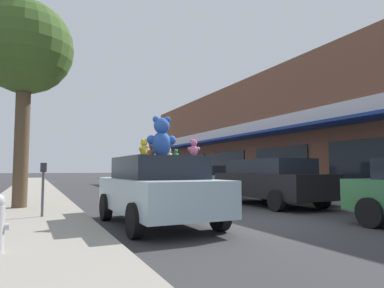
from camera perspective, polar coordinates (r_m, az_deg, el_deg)
name	(u,v)px	position (r m, az deg, el deg)	size (l,w,h in m)	color
ground_plane	(256,222)	(8.62, 10.61, -12.59)	(260.00, 260.00, 0.00)	#333335
sidewalk_near	(28,235)	(7.07, -25.73, -13.49)	(2.61, 90.00, 0.15)	gray
plush_art_car	(157,189)	(7.88, -5.77, -7.45)	(2.06, 4.09, 1.54)	#ADC6D1
teddy_bear_giant	(162,137)	(7.91, -5.10, 1.12)	(0.71, 0.48, 0.94)	blue
teddy_bear_brown	(152,151)	(8.11, -6.76, -1.11)	(0.23, 0.21, 0.32)	olive
teddy_bear_green	(176,153)	(8.40, -2.69, -1.59)	(0.16, 0.10, 0.22)	green
teddy_bear_pink	(194,148)	(7.42, 0.31, -0.62)	(0.29, 0.21, 0.38)	pink
teddy_bear_cream	(169,154)	(8.81, -3.83, -1.60)	(0.19, 0.12, 0.25)	beige
teddy_bear_yellow	(144,148)	(7.50, -8.07, -0.66)	(0.27, 0.24, 0.37)	yellow
teddy_bear_red	(145,152)	(8.44, -7.83, -1.34)	(0.21, 0.13, 0.29)	red
parked_car_far_center	(270,181)	(12.37, 12.87, -5.96)	(2.01, 4.71, 1.62)	black
parked_car_far_right	(198,179)	(17.33, 1.04, -5.83)	(1.93, 4.55, 1.44)	silver
street_tree	(25,50)	(11.90, -26.06, 13.93)	(2.83, 2.83, 6.23)	brown
parking_meter	(43,182)	(8.92, -23.57, -5.85)	(0.14, 0.10, 1.27)	#4C4C51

